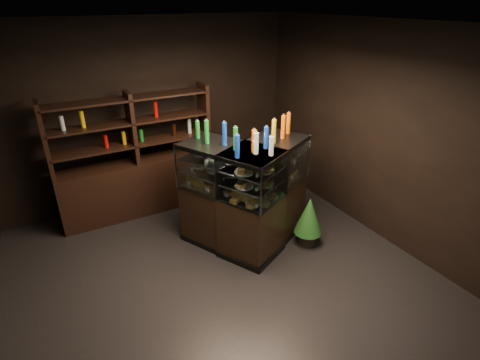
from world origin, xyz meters
name	(u,v)px	position (x,y,z in m)	size (l,w,h in m)	color
ground	(219,273)	(0.00, 0.00, 0.00)	(5.00, 5.00, 0.00)	black
room_shell	(215,131)	(0.00, 0.00, 1.94)	(5.02, 5.02, 3.01)	black
display_case	(248,212)	(0.67, 0.42, 0.50)	(1.83, 1.55, 1.51)	black
food_display	(248,172)	(0.67, 0.42, 1.13)	(1.42, 1.22, 0.46)	#BA8342
bottles_top	(248,135)	(0.67, 0.42, 1.64)	(1.25, 1.08, 0.30)	#D8590A
potted_conifer	(309,215)	(1.40, -0.03, 0.48)	(0.40, 0.40, 0.85)	black
back_shelving	(138,178)	(-0.42, 2.05, 0.61)	(2.45, 0.43, 2.00)	black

